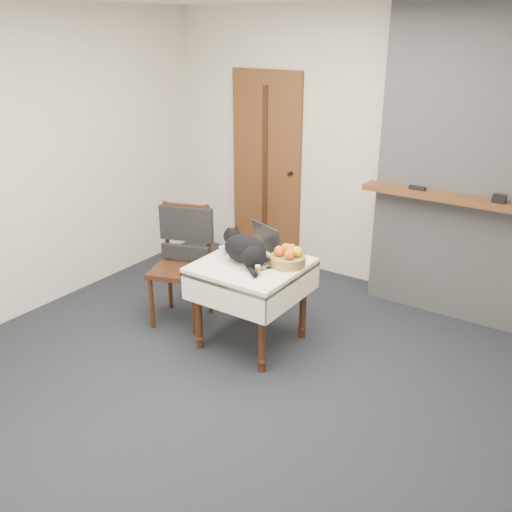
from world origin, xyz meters
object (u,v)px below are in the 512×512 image
at_px(cat, 246,250).
at_px(laptop, 258,250).
at_px(cream_jar, 223,250).
at_px(chair, 184,247).
at_px(fruit_basket, 288,257).
at_px(door, 266,168).
at_px(pill_bottle, 258,270).
at_px(side_table, 251,277).

bearing_deg(cat, laptop, 104.29).
distance_m(cream_jar, chair, 0.47).
xyz_separation_m(cat, fruit_basket, (0.28, 0.16, -0.05)).
bearing_deg(door, chair, -83.58).
xyz_separation_m(cat, pill_bottle, (0.20, -0.13, -0.07)).
distance_m(laptop, cream_jar, 0.29).
distance_m(side_table, laptop, 0.22).
bearing_deg(laptop, door, 142.64).
distance_m(cat, chair, 0.74).
relative_size(fruit_basket, chair, 0.27).
bearing_deg(pill_bottle, side_table, 136.09).
bearing_deg(side_table, chair, 174.69).
bearing_deg(side_table, laptop, 98.59).
xyz_separation_m(cream_jar, fruit_basket, (0.54, 0.11, 0.03)).
bearing_deg(side_table, cream_jar, 175.68).
xyz_separation_m(door, laptop, (0.91, -1.50, -0.23)).
distance_m(door, laptop, 1.77).
relative_size(side_table, cream_jar, 11.24).
height_order(door, cream_jar, door).
bearing_deg(cream_jar, laptop, 19.40).
xyz_separation_m(laptop, pill_bottle, (0.19, -0.28, -0.02)).
relative_size(side_table, laptop, 1.76).
height_order(laptop, chair, chair).
xyz_separation_m(side_table, cat, (-0.03, -0.03, 0.23)).
relative_size(door, cream_jar, 28.82).
relative_size(door, cat, 4.02).
height_order(laptop, fruit_basket, laptop).
xyz_separation_m(side_table, pill_bottle, (0.17, -0.16, 0.15)).
height_order(side_table, fruit_basket, fruit_basket).
distance_m(side_table, chair, 0.76).
relative_size(pill_bottle, fruit_basket, 0.29).
bearing_deg(laptop, cat, -73.34).
distance_m(door, side_table, 1.91).
relative_size(door, side_table, 2.56).
distance_m(door, chair, 1.60).
height_order(side_table, pill_bottle, pill_bottle).
bearing_deg(fruit_basket, laptop, -178.15).
xyz_separation_m(cream_jar, chair, (-0.46, 0.05, -0.09)).
distance_m(side_table, pill_bottle, 0.28).
bearing_deg(side_table, fruit_basket, 26.99).
height_order(side_table, cat, cat).
xyz_separation_m(side_table, chair, (-0.75, 0.07, 0.06)).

